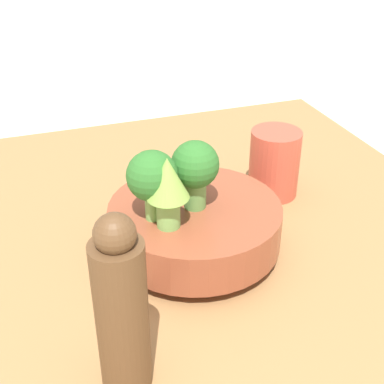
% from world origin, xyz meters
% --- Properties ---
extents(ground_plane, '(6.00, 6.00, 0.00)m').
position_xyz_m(ground_plane, '(0.00, 0.00, 0.00)').
color(ground_plane, beige).
extents(table, '(0.88, 0.76, 0.04)m').
position_xyz_m(table, '(0.00, 0.00, 0.02)').
color(table, '#9E7042').
rests_on(table, ground_plane).
extents(bowl, '(0.20, 0.20, 0.06)m').
position_xyz_m(bowl, '(0.02, 0.00, 0.08)').
color(bowl, brown).
rests_on(bowl, table).
extents(romanesco_piece_far, '(0.05, 0.05, 0.08)m').
position_xyz_m(romanesco_piece_far, '(-0.01, 0.04, 0.16)').
color(romanesco_piece_far, '#7AB256').
rests_on(romanesco_piece_far, bowl).
extents(broccoli_floret_back, '(0.06, 0.06, 0.08)m').
position_xyz_m(broccoli_floret_back, '(0.01, 0.05, 0.16)').
color(broccoli_floret_back, '#7AB256').
rests_on(broccoli_floret_back, bowl).
extents(broccoli_floret_center, '(0.05, 0.05, 0.08)m').
position_xyz_m(broccoli_floret_center, '(0.02, 0.00, 0.16)').
color(broccoli_floret_center, '#609347').
rests_on(broccoli_floret_center, bowl).
extents(cup, '(0.07, 0.07, 0.10)m').
position_xyz_m(cup, '(0.11, -0.15, 0.09)').
color(cup, '#C64C38').
rests_on(cup, table).
extents(pepper_mill, '(0.05, 0.05, 0.18)m').
position_xyz_m(pepper_mill, '(-0.15, 0.12, 0.13)').
color(pepper_mill, brown).
rests_on(pepper_mill, table).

